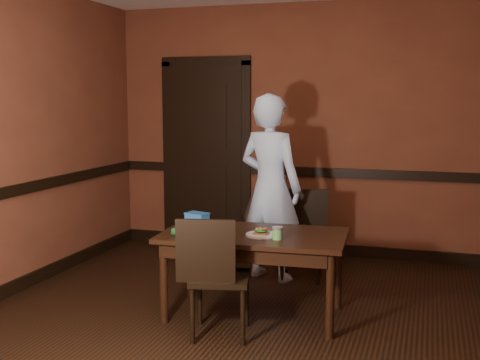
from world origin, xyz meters
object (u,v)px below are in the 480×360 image
Objects in this scene: chair_near at (220,275)px; sauce_jar at (277,233)px; dining_table at (254,274)px; chair_far at (302,235)px; person at (270,187)px; food_tub at (197,217)px; sandwich_plate at (261,234)px; cheese_saucer at (211,225)px.

chair_near reaches higher than sauce_jar.
chair_far is (0.15, 1.07, 0.09)m from dining_table.
person is at bearing -102.16° from chair_near.
person reaches higher than food_tub.
dining_table is 0.81× the size of person.
dining_table is 1.15m from person.
food_tub is at bearing 153.08° from sandwich_plate.
sandwich_plate is (0.08, -0.07, 0.35)m from dining_table.
person reaches higher than chair_far.
person is at bearing 94.14° from dining_table.
food_tub is (-0.46, 0.70, 0.26)m from chair_near.
dining_table is at bearing 115.77° from person.
sauce_jar reaches higher than food_tub.
sandwich_plate is 0.17m from sauce_jar.
chair_far reaches higher than dining_table.
sauce_jar reaches higher than sandwich_plate.
food_tub is (-0.80, 0.40, -0.01)m from sauce_jar.
chair_near reaches higher than sandwich_plate.
food_tub is at bearing 152.19° from dining_table.
sandwich_plate is at bearing 153.19° from sauce_jar.
cheese_saucer reaches higher than dining_table.
person is 0.88m from food_tub.
chair_near is 3.76× the size of sandwich_plate.
sauce_jar is 0.44× the size of food_tub.
dining_table is 0.47m from chair_near.
sandwich_plate is at bearing -130.73° from chair_near.
person is 1.22m from sauce_jar.
food_tub is (-0.73, -0.81, 0.28)m from chair_far.
sandwich_plate is 2.50× the size of sauce_jar.
sandwich_plate is at bearing -10.63° from food_tub.
person is at bearing 75.95° from food_tub.
cheese_saucer is at bearing 93.25° from person.
person is 0.97m from cheese_saucer.
dining_table is at bearing 136.99° from sandwich_plate.
food_tub is (-0.19, 0.18, 0.02)m from cheese_saucer.
chair_far reaches higher than sandwich_plate.
chair_near is 0.88m from food_tub.
sauce_jar is 0.58× the size of cheese_saucer.
chair_far is 3.88× the size of food_tub.
dining_table is 0.73m from food_tub.
sandwich_plate is at bearing -18.76° from cheese_saucer.
dining_table is at bearing -117.71° from chair_near.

